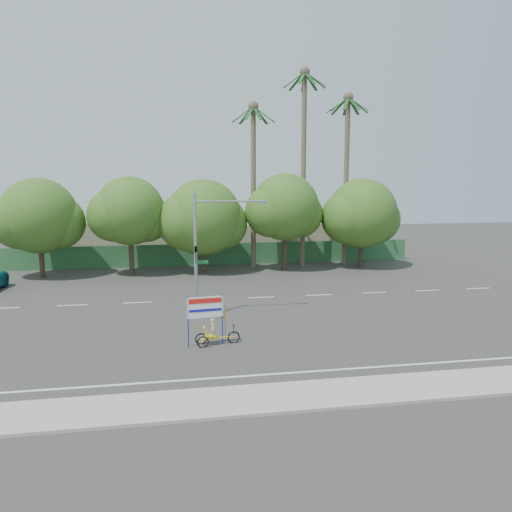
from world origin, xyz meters
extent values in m
plane|color=#33302D|center=(0.00, 0.00, 0.00)|extent=(120.00, 120.00, 0.00)
cube|color=gray|center=(0.00, -7.50, 0.06)|extent=(50.00, 2.40, 0.12)
cube|color=#336B3D|center=(0.00, 21.50, 1.00)|extent=(38.00, 0.08, 2.00)
cube|color=#BBAB95|center=(-10.00, 26.00, 2.00)|extent=(12.00, 8.00, 4.00)
cube|color=#BBAB95|center=(8.00, 26.00, 1.80)|extent=(14.00, 8.00, 3.60)
cylinder|color=#473828|center=(-14.00, 18.00, 1.76)|extent=(0.40, 0.40, 3.52)
sphere|color=#285318|center=(-14.00, 18.00, 4.96)|extent=(6.00, 6.00, 6.00)
sphere|color=#285318|center=(-12.65, 18.30, 4.40)|extent=(4.32, 4.32, 4.32)
sphere|color=#285318|center=(-15.35, 17.75, 4.64)|extent=(4.56, 4.56, 4.56)
cylinder|color=#473828|center=(-7.00, 18.00, 1.87)|extent=(0.40, 0.40, 3.74)
sphere|color=#285318|center=(-7.00, 18.00, 5.27)|extent=(5.60, 5.60, 5.60)
sphere|color=#285318|center=(-5.74, 18.30, 4.68)|extent=(4.03, 4.03, 4.03)
sphere|color=#285318|center=(-8.26, 17.75, 4.93)|extent=(4.26, 4.26, 4.26)
cylinder|color=#473828|center=(-1.00, 18.00, 1.65)|extent=(0.40, 0.40, 3.30)
sphere|color=#285318|center=(-1.00, 18.00, 4.65)|extent=(6.40, 6.40, 6.40)
sphere|color=#285318|center=(0.44, 18.30, 4.12)|extent=(4.61, 4.61, 4.61)
sphere|color=#285318|center=(-2.44, 17.75, 4.35)|extent=(4.86, 4.86, 4.86)
cylinder|color=#473828|center=(6.00, 18.00, 1.94)|extent=(0.40, 0.40, 3.87)
sphere|color=#285318|center=(6.00, 18.00, 5.46)|extent=(5.80, 5.80, 5.80)
sphere|color=#285318|center=(7.30, 18.30, 4.84)|extent=(4.18, 4.18, 4.18)
sphere|color=#285318|center=(4.70, 17.75, 5.10)|extent=(4.41, 4.41, 4.41)
cylinder|color=#473828|center=(13.00, 18.00, 1.72)|extent=(0.40, 0.40, 3.43)
sphere|color=#285318|center=(13.00, 18.00, 4.84)|extent=(6.20, 6.20, 6.20)
sphere|color=#285318|center=(14.39, 18.30, 4.29)|extent=(4.46, 4.46, 4.46)
sphere|color=#285318|center=(11.61, 17.75, 4.52)|extent=(4.71, 4.71, 4.71)
cylinder|color=#70604C|center=(8.00, 19.50, 8.50)|extent=(0.44, 0.44, 17.00)
sphere|color=#70604C|center=(8.00, 19.50, 17.00)|extent=(0.90, 0.90, 0.90)
cube|color=#1C4C21|center=(8.94, 19.50, 16.34)|extent=(1.91, 0.28, 1.36)
cube|color=#1C4C21|center=(8.72, 20.11, 16.34)|extent=(1.65, 1.44, 1.36)
cube|color=#1C4C21|center=(8.16, 20.43, 16.34)|extent=(0.61, 1.93, 1.36)
cube|color=#1C4C21|center=(7.53, 20.32, 16.34)|extent=(1.20, 1.80, 1.36)
cube|color=#1C4C21|center=(7.11, 19.82, 16.34)|extent=(1.89, 0.92, 1.36)
cube|color=#1C4C21|center=(7.11, 19.18, 16.34)|extent=(1.89, 0.92, 1.36)
cube|color=#1C4C21|center=(7.53, 18.68, 16.34)|extent=(1.20, 1.80, 1.36)
cube|color=#1C4C21|center=(8.16, 18.57, 16.34)|extent=(0.61, 1.93, 1.36)
cube|color=#1C4C21|center=(8.72, 18.89, 16.34)|extent=(1.65, 1.44, 1.36)
cylinder|color=#70604C|center=(12.00, 19.50, 7.50)|extent=(0.44, 0.44, 15.00)
sphere|color=#70604C|center=(12.00, 19.50, 15.00)|extent=(0.90, 0.90, 0.90)
cube|color=#1C4C21|center=(12.94, 19.50, 14.34)|extent=(1.91, 0.28, 1.36)
cube|color=#1C4C21|center=(12.72, 20.11, 14.34)|extent=(1.65, 1.44, 1.36)
cube|color=#1C4C21|center=(12.16, 20.43, 14.34)|extent=(0.61, 1.93, 1.36)
cube|color=#1C4C21|center=(11.53, 20.32, 14.34)|extent=(1.20, 1.80, 1.36)
cube|color=#1C4C21|center=(11.11, 19.82, 14.34)|extent=(1.89, 0.92, 1.36)
cube|color=#1C4C21|center=(11.11, 19.18, 14.34)|extent=(1.89, 0.92, 1.36)
cube|color=#1C4C21|center=(11.53, 18.68, 14.34)|extent=(1.20, 1.80, 1.36)
cube|color=#1C4C21|center=(12.16, 18.57, 14.34)|extent=(0.61, 1.93, 1.36)
cube|color=#1C4C21|center=(12.72, 18.89, 14.34)|extent=(1.65, 1.44, 1.36)
cylinder|color=#70604C|center=(3.50, 19.50, 7.00)|extent=(0.44, 0.44, 14.00)
sphere|color=#70604C|center=(3.50, 19.50, 14.00)|extent=(0.90, 0.90, 0.90)
cube|color=#1C4C21|center=(4.44, 19.50, 13.34)|extent=(1.91, 0.28, 1.36)
cube|color=#1C4C21|center=(4.22, 20.11, 13.34)|extent=(1.65, 1.44, 1.36)
cube|color=#1C4C21|center=(3.66, 20.43, 13.34)|extent=(0.61, 1.93, 1.36)
cube|color=#1C4C21|center=(3.03, 20.32, 13.34)|extent=(1.20, 1.80, 1.36)
cube|color=#1C4C21|center=(2.61, 19.82, 13.34)|extent=(1.89, 0.92, 1.36)
cube|color=#1C4C21|center=(2.61, 19.18, 13.34)|extent=(1.89, 0.92, 1.36)
cube|color=#1C4C21|center=(3.03, 18.68, 13.34)|extent=(1.20, 1.80, 1.36)
cube|color=#1C4C21|center=(3.66, 18.57, 13.34)|extent=(0.61, 1.93, 1.36)
cube|color=#1C4C21|center=(4.22, 18.89, 13.34)|extent=(1.65, 1.44, 1.36)
cylinder|color=gray|center=(-2.50, 4.00, 0.05)|extent=(1.10, 1.10, 0.10)
cylinder|color=gray|center=(-2.50, 4.00, 3.50)|extent=(0.18, 0.18, 7.00)
cylinder|color=gray|center=(-0.50, 4.00, 6.55)|extent=(4.00, 0.10, 0.10)
cube|color=gray|center=(1.40, 4.00, 6.45)|extent=(0.55, 0.20, 0.12)
imported|color=black|center=(-2.50, 3.78, 3.60)|extent=(0.16, 0.20, 1.00)
cube|color=#14662D|center=(-2.15, 4.00, 3.15)|extent=(0.70, 0.04, 0.18)
torus|color=black|center=(-1.04, -1.02, 0.27)|extent=(0.62, 0.14, 0.61)
torus|color=black|center=(-2.59, -0.94, 0.25)|extent=(0.58, 0.13, 0.57)
torus|color=black|center=(-2.54, -1.44, 0.25)|extent=(0.58, 0.13, 0.57)
cube|color=yellow|center=(-1.80, -1.11, 0.33)|extent=(1.53, 0.22, 0.05)
cube|color=yellow|center=(-2.57, -1.19, 0.27)|extent=(0.11, 0.54, 0.05)
cube|color=yellow|center=(-2.16, -1.14, 0.45)|extent=(0.49, 0.43, 0.05)
cube|color=yellow|center=(-2.40, -1.17, 0.70)|extent=(0.24, 0.40, 0.49)
cylinder|color=black|center=(-1.04, -1.02, 0.63)|extent=(0.03, 0.03, 0.50)
cube|color=black|center=(-1.04, -1.02, 0.88)|extent=(0.08, 0.41, 0.04)
imported|color=#CCB284|center=(-2.03, -1.13, 0.79)|extent=(0.27, 0.38, 0.98)
cylinder|color=#1719B0|center=(-3.19, -1.25, 1.22)|extent=(0.06, 0.06, 2.44)
cylinder|color=#1719B0|center=(-1.58, -1.08, 1.22)|extent=(0.06, 0.06, 2.44)
cube|color=white|center=(-2.39, -1.17, 1.85)|extent=(1.71, 0.23, 0.99)
cube|color=red|center=(-2.38, -1.20, 2.17)|extent=(1.53, 0.18, 0.23)
cube|color=#1719B0|center=(-2.38, -1.20, 1.72)|extent=(1.53, 0.18, 0.13)
cylinder|color=black|center=(-1.44, -1.07, 0.95)|extent=(0.02, 0.02, 1.90)
cube|color=red|center=(-1.76, -1.10, 1.54)|extent=(0.80, 0.10, 0.59)
camera|label=1|loc=(-4.04, -23.85, 7.68)|focal=35.00mm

